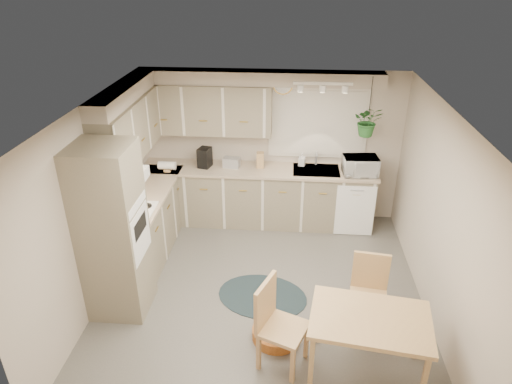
# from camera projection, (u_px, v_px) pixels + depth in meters

# --- Properties ---
(floor) EXTENTS (4.20, 4.20, 0.00)m
(floor) POSITION_uv_depth(u_px,v_px,m) (262.00, 292.00, 5.84)
(floor) COLOR #605C54
(floor) RESTS_ON ground
(ceiling) EXTENTS (4.20, 4.20, 0.00)m
(ceiling) POSITION_uv_depth(u_px,v_px,m) (264.00, 110.00, 4.76)
(ceiling) COLOR white
(ceiling) RESTS_ON wall_back
(wall_back) EXTENTS (4.00, 0.04, 2.40)m
(wall_back) POSITION_uv_depth(u_px,v_px,m) (272.00, 146.00, 7.17)
(wall_back) COLOR #B6A897
(wall_back) RESTS_ON floor
(wall_front) EXTENTS (4.00, 0.04, 2.40)m
(wall_front) POSITION_uv_depth(u_px,v_px,m) (244.00, 346.00, 3.43)
(wall_front) COLOR #B6A897
(wall_front) RESTS_ON floor
(wall_left) EXTENTS (0.04, 4.20, 2.40)m
(wall_left) POSITION_uv_depth(u_px,v_px,m) (96.00, 204.00, 5.45)
(wall_left) COLOR #B6A897
(wall_left) RESTS_ON floor
(wall_right) EXTENTS (0.04, 4.20, 2.40)m
(wall_right) POSITION_uv_depth(u_px,v_px,m) (439.00, 218.00, 5.16)
(wall_right) COLOR #B6A897
(wall_right) RESTS_ON floor
(base_cab_left) EXTENTS (0.60, 1.85, 0.90)m
(base_cab_left) POSITION_uv_depth(u_px,v_px,m) (148.00, 222.00, 6.54)
(base_cab_left) COLOR gray
(base_cab_left) RESTS_ON floor
(base_cab_back) EXTENTS (3.60, 0.60, 0.90)m
(base_cab_back) POSITION_uv_depth(u_px,v_px,m) (258.00, 197.00, 7.26)
(base_cab_back) COLOR gray
(base_cab_back) RESTS_ON floor
(counter_left) EXTENTS (0.64, 1.89, 0.04)m
(counter_left) POSITION_uv_depth(u_px,v_px,m) (146.00, 193.00, 6.33)
(counter_left) COLOR tan
(counter_left) RESTS_ON base_cab_left
(counter_back) EXTENTS (3.64, 0.64, 0.04)m
(counter_back) POSITION_uv_depth(u_px,v_px,m) (258.00, 170.00, 7.04)
(counter_back) COLOR tan
(counter_back) RESTS_ON base_cab_back
(oven_stack) EXTENTS (0.65, 0.65, 2.10)m
(oven_stack) POSITION_uv_depth(u_px,v_px,m) (113.00, 233.00, 5.16)
(oven_stack) COLOR gray
(oven_stack) RESTS_ON floor
(wall_oven_face) EXTENTS (0.02, 0.56, 0.58)m
(wall_oven_face) POSITION_uv_depth(u_px,v_px,m) (141.00, 234.00, 5.13)
(wall_oven_face) COLOR white
(wall_oven_face) RESTS_ON oven_stack
(upper_cab_left) EXTENTS (0.35, 2.00, 0.75)m
(upper_cab_left) POSITION_uv_depth(u_px,v_px,m) (131.00, 128.00, 6.04)
(upper_cab_left) COLOR gray
(upper_cab_left) RESTS_ON wall_left
(upper_cab_back) EXTENTS (2.00, 0.35, 0.75)m
(upper_cab_back) POSITION_uv_depth(u_px,v_px,m) (205.00, 109.00, 6.81)
(upper_cab_back) COLOR gray
(upper_cab_back) RESTS_ON wall_back
(soffit_left) EXTENTS (0.30, 2.00, 0.20)m
(soffit_left) POSITION_uv_depth(u_px,v_px,m) (124.00, 92.00, 5.83)
(soffit_left) COLOR #B6A897
(soffit_left) RESTS_ON wall_left
(soffit_back) EXTENTS (3.60, 0.30, 0.20)m
(soffit_back) POSITION_uv_depth(u_px,v_px,m) (259.00, 78.00, 6.56)
(soffit_back) COLOR #B6A897
(soffit_back) RESTS_ON wall_back
(cooktop) EXTENTS (0.52, 0.58, 0.02)m
(cooktop) POSITION_uv_depth(u_px,v_px,m) (133.00, 212.00, 5.81)
(cooktop) COLOR white
(cooktop) RESTS_ON counter_left
(range_hood) EXTENTS (0.40, 0.60, 0.14)m
(range_hood) POSITION_uv_depth(u_px,v_px,m) (127.00, 179.00, 5.60)
(range_hood) COLOR white
(range_hood) RESTS_ON upper_cab_left
(window_blinds) EXTENTS (1.40, 0.02, 1.00)m
(window_blinds) POSITION_uv_depth(u_px,v_px,m) (318.00, 123.00, 6.91)
(window_blinds) COLOR white
(window_blinds) RESTS_ON wall_back
(window_frame) EXTENTS (1.50, 0.02, 1.10)m
(window_frame) POSITION_uv_depth(u_px,v_px,m) (318.00, 123.00, 6.92)
(window_frame) COLOR beige
(window_frame) RESTS_ON wall_back
(sink) EXTENTS (0.70, 0.48, 0.10)m
(sink) POSITION_uv_depth(u_px,v_px,m) (316.00, 173.00, 6.99)
(sink) COLOR #B2B5BB
(sink) RESTS_ON counter_back
(dishwasher_front) EXTENTS (0.58, 0.02, 0.83)m
(dishwasher_front) POSITION_uv_depth(u_px,v_px,m) (355.00, 211.00, 6.88)
(dishwasher_front) COLOR white
(dishwasher_front) RESTS_ON base_cab_back
(track_light_bar) EXTENTS (0.80, 0.04, 0.04)m
(track_light_bar) POSITION_uv_depth(u_px,v_px,m) (323.00, 83.00, 6.12)
(track_light_bar) COLOR white
(track_light_bar) RESTS_ON ceiling
(wall_clock) EXTENTS (0.30, 0.03, 0.30)m
(wall_clock) POSITION_uv_depth(u_px,v_px,m) (283.00, 84.00, 6.69)
(wall_clock) COLOR gold
(wall_clock) RESTS_ON wall_back
(dining_table) EXTENTS (1.25, 0.92, 0.72)m
(dining_table) POSITION_uv_depth(u_px,v_px,m) (367.00, 346.00, 4.55)
(dining_table) COLOR tan
(dining_table) RESTS_ON floor
(chair_left) EXTENTS (0.60, 0.60, 0.98)m
(chair_left) POSITION_uv_depth(u_px,v_px,m) (284.00, 327.00, 4.60)
(chair_left) COLOR tan
(chair_left) RESTS_ON floor
(chair_back) EXTENTS (0.48, 0.48, 0.91)m
(chair_back) POSITION_uv_depth(u_px,v_px,m) (369.00, 297.00, 5.07)
(chair_back) COLOR tan
(chair_back) RESTS_ON floor
(braided_rug) EXTENTS (1.28, 1.06, 0.01)m
(braided_rug) POSITION_uv_depth(u_px,v_px,m) (262.00, 296.00, 5.77)
(braided_rug) COLOR black
(braided_rug) RESTS_ON floor
(pet_bed) EXTENTS (0.57, 0.57, 0.13)m
(pet_bed) POSITION_uv_depth(u_px,v_px,m) (276.00, 333.00, 5.11)
(pet_bed) COLOR #BE6826
(pet_bed) RESTS_ON floor
(microwave) EXTENTS (0.53, 0.33, 0.34)m
(microwave) POSITION_uv_depth(u_px,v_px,m) (360.00, 164.00, 6.76)
(microwave) COLOR white
(microwave) RESTS_ON counter_back
(soap_bottle) EXTENTS (0.14, 0.23, 0.10)m
(soap_bottle) POSITION_uv_depth(u_px,v_px,m) (302.00, 163.00, 7.10)
(soap_bottle) COLOR white
(soap_bottle) RESTS_ON counter_back
(hanging_plant) EXTENTS (0.42, 0.46, 0.34)m
(hanging_plant) POSITION_uv_depth(u_px,v_px,m) (368.00, 124.00, 6.48)
(hanging_plant) COLOR #255D26
(hanging_plant) RESTS_ON ceiling
(coffee_maker) EXTENTS (0.22, 0.25, 0.31)m
(coffee_maker) POSITION_uv_depth(u_px,v_px,m) (205.00, 158.00, 7.03)
(coffee_maker) COLOR black
(coffee_maker) RESTS_ON counter_back
(toaster) EXTENTS (0.27, 0.18, 0.15)m
(toaster) POSITION_uv_depth(u_px,v_px,m) (232.00, 162.00, 7.05)
(toaster) COLOR #B2B5BB
(toaster) RESTS_ON counter_back
(knife_block) EXTENTS (0.12, 0.12, 0.24)m
(knife_block) POSITION_uv_depth(u_px,v_px,m) (260.00, 160.00, 7.02)
(knife_block) COLOR tan
(knife_block) RESTS_ON counter_back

